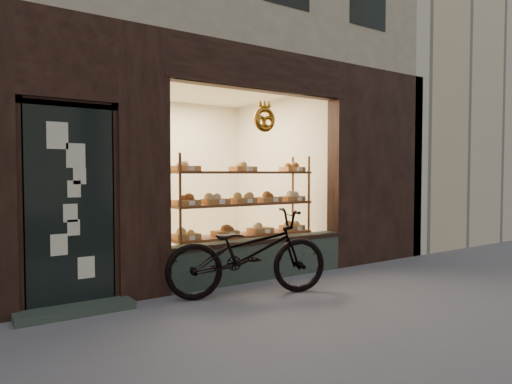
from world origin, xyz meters
TOP-DOWN VIEW (x-y plane):
  - ground at (0.00, 0.00)m, footprint 90.00×90.00m
  - neighbor_right at (9.60, 5.50)m, footprint 12.00×7.00m
  - display_shelf at (0.45, 2.55)m, footprint 2.20×0.45m
  - bicycle at (-0.16, 1.49)m, footprint 2.04×1.22m

SIDE VIEW (x-z plane):
  - ground at x=0.00m, z-range 0.00..0.00m
  - bicycle at x=-0.16m, z-range 0.00..1.01m
  - display_shelf at x=0.45m, z-range 0.00..1.70m
  - neighbor_right at x=9.60m, z-range 0.00..9.00m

